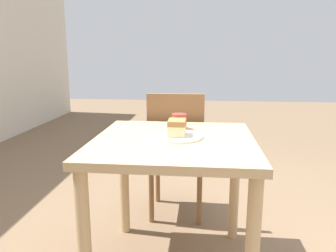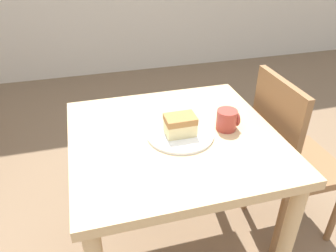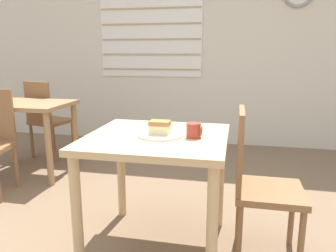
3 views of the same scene
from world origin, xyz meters
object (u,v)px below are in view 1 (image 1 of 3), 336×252
object	(u,v)px
dining_table_near	(174,161)
chair_near_window	(176,152)
plate	(176,136)
cake_slice	(177,127)
coffee_mug	(179,121)

from	to	relation	value
dining_table_near	chair_near_window	world-z (taller)	chair_near_window
dining_table_near	chair_near_window	bearing A→B (deg)	2.99
chair_near_window	plate	xyz separation A→B (m)	(-0.59, -0.04, 0.26)
plate	cake_slice	size ratio (longest dim) A/B	2.23
cake_slice	coffee_mug	world-z (taller)	cake_slice
chair_near_window	coffee_mug	distance (m)	0.49
plate	coffee_mug	xyz separation A→B (m)	(0.20, -0.00, 0.04)
chair_near_window	dining_table_near	bearing A→B (deg)	92.99
chair_near_window	cake_slice	size ratio (longest dim) A/B	7.52
dining_table_near	coffee_mug	size ratio (longest dim) A/B	9.09
plate	cake_slice	bearing A→B (deg)	-124.56
dining_table_near	plate	size ratio (longest dim) A/B	3.09
dining_table_near	cake_slice	bearing A→B (deg)	-32.10
cake_slice	coffee_mug	bearing A→B (deg)	0.50
plate	coffee_mug	world-z (taller)	coffee_mug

